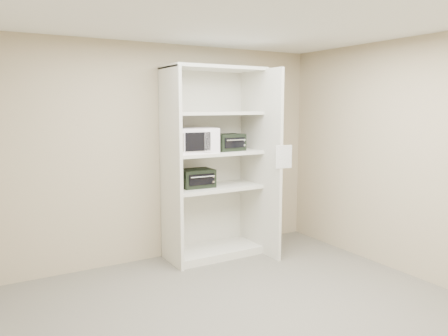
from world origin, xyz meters
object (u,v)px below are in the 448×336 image
microwave (195,140)px  toaster_oven_lower (197,178)px  toaster_oven_upper (228,142)px  shelving_unit (217,169)px

microwave → toaster_oven_lower: bearing=60.7°
toaster_oven_upper → toaster_oven_lower: toaster_oven_upper is taller
shelving_unit → toaster_oven_lower: size_ratio=5.90×
shelving_unit → toaster_oven_upper: (0.15, -0.04, 0.35)m
shelving_unit → toaster_oven_lower: 0.29m
toaster_oven_lower → microwave: bearing=-122.7°
microwave → toaster_oven_lower: (0.07, 0.11, -0.49)m
shelving_unit → toaster_oven_lower: shelving_unit is taller
microwave → toaster_oven_upper: microwave is taller
shelving_unit → toaster_oven_lower: bearing=169.6°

